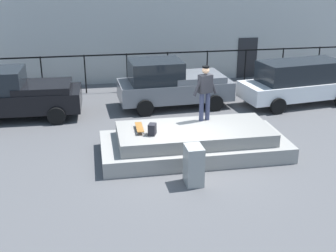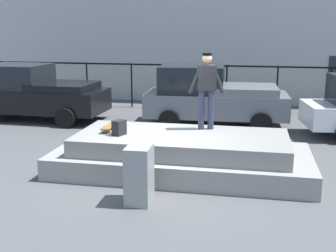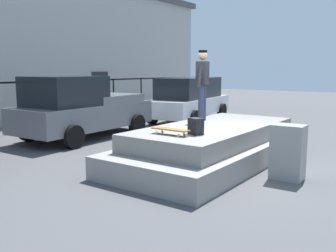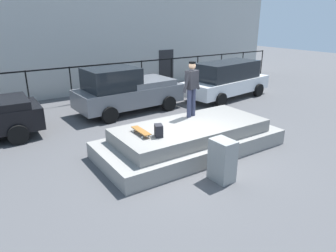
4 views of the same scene
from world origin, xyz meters
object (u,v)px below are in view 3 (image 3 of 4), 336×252
(skateboarder, at_px, (202,81))
(skateboard, at_px, (170,130))
(car_white_hatchback_far, at_px, (189,98))
(utility_box, at_px, (288,152))
(backpack, at_px, (196,126))
(car_grey_pickup_mid, at_px, (81,108))

(skateboarder, xyz_separation_m, skateboard, (-2.10, -0.53, -0.90))
(skateboard, bearing_deg, car_white_hatchback_far, 30.00)
(skateboarder, height_order, skateboard, skateboarder)
(utility_box, bearing_deg, backpack, 117.34)
(car_white_hatchback_far, relative_size, utility_box, 4.70)
(skateboarder, relative_size, car_white_hatchback_far, 0.35)
(skateboarder, distance_m, backpack, 2.16)
(skateboarder, height_order, backpack, skateboarder)
(skateboard, xyz_separation_m, utility_box, (1.18, -1.93, -0.41))
(skateboard, relative_size, utility_box, 0.77)
(backpack, bearing_deg, skateboard, -118.03)
(skateboard, xyz_separation_m, car_grey_pickup_mid, (1.82, 4.65, 0.00))
(skateboarder, bearing_deg, skateboard, -165.81)
(car_grey_pickup_mid, relative_size, car_white_hatchback_far, 0.91)
(skateboard, height_order, utility_box, utility_box)
(car_white_hatchback_far, bearing_deg, skateboard, -150.00)
(car_white_hatchback_far, bearing_deg, backpack, -146.49)
(skateboarder, relative_size, skateboard, 2.10)
(backpack, bearing_deg, car_white_hatchback_far, 145.09)
(skateboarder, height_order, car_grey_pickup_mid, skateboarder)
(skateboarder, relative_size, utility_box, 1.62)
(skateboard, height_order, backpack, backpack)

